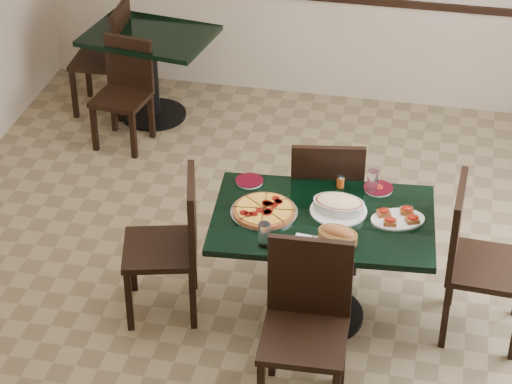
% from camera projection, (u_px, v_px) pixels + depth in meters
% --- Properties ---
extents(floor, '(5.50, 5.50, 0.00)m').
position_uv_depth(floor, '(269.00, 291.00, 6.41)').
color(floor, olive).
rests_on(floor, ground).
extents(room_shell, '(5.50, 5.50, 5.50)m').
position_uv_depth(room_shell, '(462.00, 28.00, 7.00)').
color(room_shell, white).
rests_on(room_shell, floor).
extents(main_table, '(1.35, 0.93, 0.75)m').
position_uv_depth(main_table, '(322.00, 242.00, 5.89)').
color(main_table, black).
rests_on(main_table, floor).
extents(back_table, '(1.08, 0.86, 0.75)m').
position_uv_depth(back_table, '(151.00, 59.00, 8.06)').
color(back_table, black).
rests_on(back_table, floor).
extents(chair_far, '(0.52, 0.52, 0.97)m').
position_uv_depth(chair_far, '(326.00, 195.00, 6.35)').
color(chair_far, black).
rests_on(chair_far, floor).
extents(chair_near, '(0.48, 0.48, 0.98)m').
position_uv_depth(chair_near, '(306.00, 316.00, 5.36)').
color(chair_near, black).
rests_on(chair_near, floor).
extents(chair_right, '(0.49, 0.49, 1.00)m').
position_uv_depth(chair_right, '(474.00, 253.00, 5.81)').
color(chair_right, black).
rests_on(chair_right, floor).
extents(chair_left, '(0.54, 0.54, 0.95)m').
position_uv_depth(chair_left, '(174.00, 238.00, 5.98)').
color(chair_left, black).
rests_on(chair_left, floor).
extents(back_chair_near, '(0.44, 0.44, 0.85)m').
position_uv_depth(back_chair_near, '(125.00, 87.00, 7.78)').
color(back_chair_near, black).
rests_on(back_chair_near, floor).
extents(back_chair_left, '(0.45, 0.45, 0.94)m').
position_uv_depth(back_chair_left, '(110.00, 52.00, 8.17)').
color(back_chair_left, black).
rests_on(back_chair_left, floor).
extents(pepperoni_pizza, '(0.40, 0.40, 0.04)m').
position_uv_depth(pepperoni_pizza, '(264.00, 211.00, 5.82)').
color(pepperoni_pizza, '#AFAEB5').
rests_on(pepperoni_pizza, main_table).
extents(lasagna_casserole, '(0.33, 0.33, 0.09)m').
position_uv_depth(lasagna_casserole, '(339.00, 205.00, 5.81)').
color(lasagna_casserole, silver).
rests_on(lasagna_casserole, main_table).
extents(bread_basket, '(0.27, 0.22, 0.10)m').
position_uv_depth(bread_basket, '(338.00, 235.00, 5.57)').
color(bread_basket, brown).
rests_on(bread_basket, main_table).
extents(bruschetta_platter, '(0.37, 0.31, 0.05)m').
position_uv_depth(bruschetta_platter, '(398.00, 217.00, 5.75)').
color(bruschetta_platter, silver).
rests_on(bruschetta_platter, main_table).
extents(side_plate_near, '(0.17, 0.17, 0.02)m').
position_uv_depth(side_plate_near, '(283.00, 246.00, 5.54)').
color(side_plate_near, silver).
rests_on(side_plate_near, main_table).
extents(side_plate_far_r, '(0.18, 0.18, 0.03)m').
position_uv_depth(side_plate_far_r, '(378.00, 188.00, 6.03)').
color(side_plate_far_r, silver).
rests_on(side_plate_far_r, main_table).
extents(side_plate_far_l, '(0.17, 0.17, 0.02)m').
position_uv_depth(side_plate_far_l, '(249.00, 181.00, 6.10)').
color(side_plate_far_l, silver).
rests_on(side_plate_far_l, main_table).
extents(napkin_setting, '(0.18, 0.18, 0.01)m').
position_uv_depth(napkin_setting, '(307.00, 243.00, 5.57)').
color(napkin_setting, white).
rests_on(napkin_setting, main_table).
extents(water_glass_a, '(0.07, 0.07, 0.14)m').
position_uv_depth(water_glass_a, '(373.00, 181.00, 5.98)').
color(water_glass_a, white).
rests_on(water_glass_a, main_table).
extents(water_glass_b, '(0.07, 0.07, 0.14)m').
position_uv_depth(water_glass_b, '(264.00, 235.00, 5.52)').
color(water_glass_b, white).
rests_on(water_glass_b, main_table).
extents(pepper_shaker, '(0.05, 0.05, 0.08)m').
position_uv_depth(pepper_shaker, '(341.00, 181.00, 6.04)').
color(pepper_shaker, '#CD5915').
rests_on(pepper_shaker, main_table).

